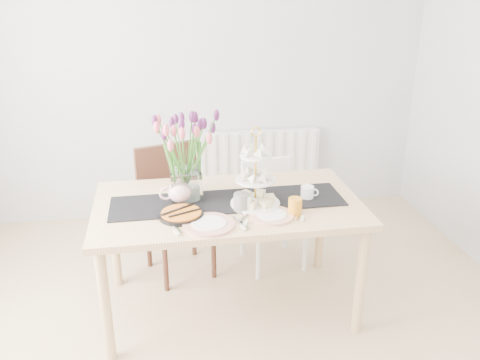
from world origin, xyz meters
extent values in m
plane|color=#B2B5B7|center=(0.00, 2.25, 1.30)|extent=(4.00, 0.00, 4.00)
cube|color=white|center=(0.50, 2.19, 0.45)|extent=(1.20, 0.08, 0.60)
cube|color=tan|center=(0.06, 0.74, 0.73)|extent=(1.60, 0.90, 0.04)
cylinder|color=tan|center=(-0.67, 0.36, 0.35)|extent=(0.06, 0.06, 0.71)
cylinder|color=tan|center=(0.79, 0.36, 0.35)|extent=(0.06, 0.06, 0.71)
cylinder|color=tan|center=(-0.67, 1.12, 0.35)|extent=(0.06, 0.06, 0.71)
cylinder|color=tan|center=(0.79, 1.12, 0.35)|extent=(0.06, 0.06, 0.71)
cube|color=#3A1D15|center=(-0.22, 1.21, 0.47)|extent=(0.57, 0.57, 0.04)
cube|color=#3A1D15|center=(-0.28, 1.41, 0.70)|extent=(0.44, 0.18, 0.43)
cylinder|color=#3A1D15|center=(-0.33, 0.98, 0.22)|extent=(0.04, 0.04, 0.45)
cylinder|color=#3A1D15|center=(0.01, 1.10, 0.22)|extent=(0.04, 0.04, 0.45)
cylinder|color=#3A1D15|center=(-0.44, 1.33, 0.22)|extent=(0.04, 0.04, 0.45)
cylinder|color=#3A1D15|center=(-0.10, 1.44, 0.22)|extent=(0.04, 0.04, 0.45)
cube|color=white|center=(0.47, 1.23, 0.39)|extent=(0.43, 0.43, 0.04)
cube|color=white|center=(0.45, 1.39, 0.59)|extent=(0.38, 0.10, 0.36)
cylinder|color=white|center=(0.32, 1.02, 0.18)|extent=(0.04, 0.04, 0.37)
cylinder|color=white|center=(0.68, 1.07, 0.18)|extent=(0.04, 0.04, 0.37)
cylinder|color=white|center=(0.27, 1.38, 0.18)|extent=(0.04, 0.04, 0.37)
cylinder|color=white|center=(0.62, 1.43, 0.18)|extent=(0.04, 0.04, 0.37)
cube|color=black|center=(0.06, 0.74, 0.75)|extent=(1.40, 0.35, 0.01)
cube|color=silver|center=(-0.18, 0.82, 0.84)|extent=(0.19, 0.19, 0.19)
cylinder|color=gold|center=(0.22, 0.66, 0.97)|extent=(0.01, 0.01, 0.43)
cylinder|color=white|center=(0.22, 0.66, 0.76)|extent=(0.29, 0.29, 0.01)
cylinder|color=white|center=(0.22, 0.66, 0.92)|extent=(0.23, 0.23, 0.01)
cylinder|color=white|center=(0.22, 0.66, 1.06)|extent=(0.19, 0.19, 0.01)
cylinder|color=white|center=(0.55, 0.71, 0.79)|extent=(0.10, 0.10, 0.08)
cylinder|color=black|center=(-0.22, 0.58, 0.76)|extent=(0.25, 0.25, 0.02)
cylinder|color=orange|center=(-0.22, 0.58, 0.78)|extent=(0.23, 0.23, 0.01)
cylinder|color=slate|center=(0.12, 0.59, 0.80)|extent=(0.11, 0.11, 0.11)
cylinder|color=white|center=(0.14, 0.60, 0.80)|extent=(0.08, 0.08, 0.10)
cylinder|color=orange|center=(0.42, 0.51, 0.80)|extent=(0.11, 0.11, 0.09)
cylinder|color=silver|center=(-0.08, 0.44, 0.76)|extent=(0.36, 0.36, 0.01)
cylinder|color=silver|center=(0.28, 0.50, 0.76)|extent=(0.33, 0.33, 0.01)
camera|label=1|loc=(-0.32, -2.03, 2.02)|focal=38.00mm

